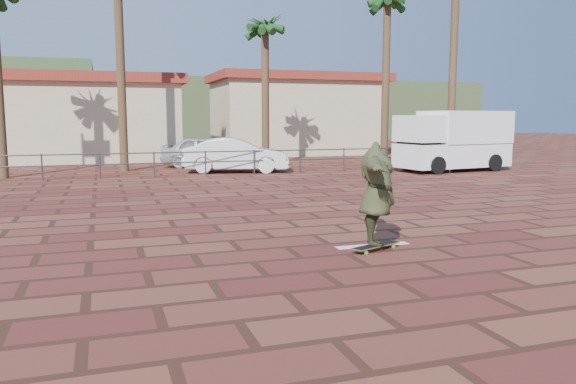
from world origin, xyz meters
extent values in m
plane|color=brown|center=(0.00, 0.00, 0.00)|extent=(120.00, 120.00, 0.00)
cube|color=white|center=(0.70, -1.20, 0.00)|extent=(1.40, 0.22, 0.01)
cylinder|color=#47494F|center=(-6.00, 12.00, 0.50)|extent=(0.06, 0.06, 1.00)
cylinder|color=#47494F|center=(-4.00, 12.00, 0.50)|extent=(0.06, 0.06, 1.00)
cylinder|color=#47494F|center=(-2.00, 12.00, 0.50)|extent=(0.06, 0.06, 1.00)
cylinder|color=#47494F|center=(0.00, 12.00, 0.50)|extent=(0.06, 0.06, 1.00)
cylinder|color=#47494F|center=(2.00, 12.00, 0.50)|extent=(0.06, 0.06, 1.00)
cylinder|color=#47494F|center=(4.00, 12.00, 0.50)|extent=(0.06, 0.06, 1.00)
cylinder|color=#47494F|center=(6.00, 12.00, 0.50)|extent=(0.06, 0.06, 1.00)
cylinder|color=#47494F|center=(8.00, 12.00, 0.50)|extent=(0.06, 0.06, 1.00)
cylinder|color=#47494F|center=(10.00, 12.00, 0.50)|extent=(0.06, 0.06, 1.00)
cylinder|color=#47494F|center=(12.00, 12.00, 0.50)|extent=(0.06, 0.06, 1.00)
cylinder|color=#47494F|center=(0.00, 12.00, 0.95)|extent=(24.00, 0.05, 0.05)
cylinder|color=#47494F|center=(0.00, 12.00, 0.55)|extent=(24.00, 0.05, 0.05)
cylinder|color=brown|center=(-3.00, 15.00, 4.10)|extent=(0.36, 0.36, 8.20)
cylinder|color=brown|center=(3.50, 15.50, 3.25)|extent=(0.36, 0.36, 6.50)
sphere|color=#1A4E1E|center=(3.50, 15.50, 6.55)|extent=(2.40, 2.40, 2.40)
cylinder|color=brown|center=(9.00, 14.00, 3.90)|extent=(0.36, 0.36, 7.80)
cylinder|color=brown|center=(12.00, 13.00, 4.40)|extent=(0.36, 0.36, 8.80)
cube|color=beige|center=(-6.00, 22.00, 2.00)|extent=(12.00, 7.00, 4.00)
cube|color=maroon|center=(-6.00, 22.00, 4.25)|extent=(12.60, 7.60, 0.50)
cube|color=beige|center=(8.00, 24.00, 2.25)|extent=(10.00, 6.00, 4.50)
cube|color=maroon|center=(8.00, 24.00, 4.75)|extent=(10.60, 6.60, 0.50)
cube|color=#384C28|center=(0.00, 50.00, 3.00)|extent=(70.00, 18.00, 6.00)
cube|color=olive|center=(0.58, -1.57, 0.09)|extent=(1.05, 0.61, 0.02)
cube|color=black|center=(0.58, -1.57, 0.10)|extent=(1.01, 0.57, 0.00)
cube|color=silver|center=(0.24, -1.71, 0.06)|extent=(0.12, 0.18, 0.03)
cube|color=silver|center=(0.91, -1.43, 0.06)|extent=(0.12, 0.18, 0.03)
cylinder|color=#4FB927|center=(0.28, -1.80, 0.03)|extent=(0.07, 0.05, 0.07)
cylinder|color=#4FB927|center=(0.20, -1.61, 0.03)|extent=(0.07, 0.05, 0.07)
cylinder|color=#4FB927|center=(0.95, -1.53, 0.03)|extent=(0.07, 0.05, 0.07)
cylinder|color=#4FB927|center=(0.87, -1.34, 0.03)|extent=(0.07, 0.05, 0.07)
imported|color=#373C20|center=(0.58, -1.57, 1.00)|extent=(1.36, 2.28, 1.80)
cube|color=white|center=(10.57, 10.72, 0.69)|extent=(5.20, 2.67, 1.01)
cube|color=white|center=(11.21, 10.81, 1.89)|extent=(3.94, 2.59, 1.38)
cube|color=white|center=(8.83, 10.49, 1.84)|extent=(1.73, 2.21, 1.11)
cube|color=black|center=(8.24, 10.41, 1.43)|extent=(0.26, 1.56, 0.60)
cylinder|color=black|center=(9.05, 9.54, 0.37)|extent=(0.77, 0.35, 0.74)
cylinder|color=black|center=(8.80, 11.46, 0.37)|extent=(0.77, 0.35, 0.74)
cylinder|color=black|center=(12.16, 9.96, 0.37)|extent=(0.77, 0.35, 0.74)
cylinder|color=black|center=(11.91, 11.88, 0.37)|extent=(0.77, 0.35, 0.74)
imported|color=#ADAFB5|center=(0.80, 15.79, 0.73)|extent=(4.61, 3.40, 1.46)
imported|color=white|center=(1.47, 13.00, 0.73)|extent=(4.64, 2.55, 1.45)
cylinder|color=gray|center=(9.98, 10.00, 1.15)|extent=(0.06, 0.06, 2.31)
cube|color=#193FB2|center=(9.98, 10.00, 2.10)|extent=(0.45, 0.21, 0.47)
camera|label=1|loc=(-3.89, -10.17, 2.31)|focal=35.00mm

